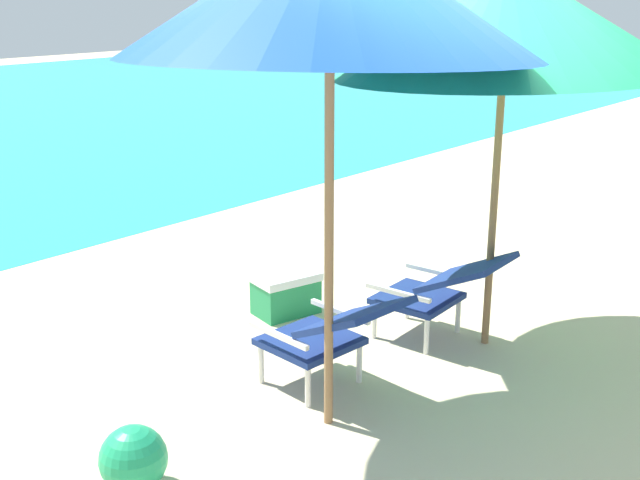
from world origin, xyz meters
name	(u,v)px	position (x,y,z in m)	size (l,w,h in m)	color
ground_plane	(55,247)	(0.00, 4.00, 0.00)	(40.00, 40.00, 0.00)	beige
lounge_chair_left	(330,331)	(-0.49, 0.18, 0.40)	(0.61, 0.92, 0.68)	navy
lounge_chair_right	(440,287)	(0.56, 0.08, 0.40)	(0.58, 0.90, 0.68)	navy
beach_umbrella_right	(506,18)	(0.76, -0.18, 2.17)	(2.88, 2.89, 2.55)	olive
beach_ball	(133,459)	(-1.87, 0.26, 0.17)	(0.33, 0.33, 0.33)	#1E9E60
cooler_box	(286,293)	(0.24, 1.22, 0.16)	(0.54, 0.43, 0.32)	#1E844C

